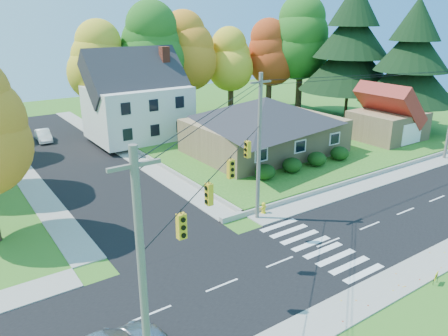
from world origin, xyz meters
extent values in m
plane|color=#3D7923|center=(0.00, 0.00, 0.00)|extent=(120.00, 120.00, 0.00)
cube|color=black|center=(0.00, 0.00, 0.01)|extent=(90.00, 8.00, 0.02)
cube|color=black|center=(-8.00, 26.00, 0.01)|extent=(8.00, 44.00, 0.02)
cube|color=#9C9A90|center=(0.00, 5.00, 0.04)|extent=(90.00, 2.00, 0.08)
cube|color=#9C9A90|center=(0.00, -5.00, 0.04)|extent=(90.00, 2.00, 0.08)
cube|color=#3D7923|center=(13.00, 21.00, 0.25)|extent=(30.00, 30.00, 0.50)
cube|color=tan|center=(8.00, 16.00, 2.10)|extent=(14.00, 10.00, 3.20)
pyramid|color=#26262B|center=(8.00, 16.00, 4.80)|extent=(14.60, 10.60, 2.20)
cube|color=silver|center=(0.00, 28.00, 3.30)|extent=(10.00, 8.00, 5.60)
pyramid|color=#26262B|center=(0.00, 28.00, 7.30)|extent=(10.40, 8.40, 2.40)
cube|color=brown|center=(3.50, 28.00, 5.30)|extent=(0.90, 0.90, 9.60)
cube|color=tan|center=(22.00, 12.00, 2.00)|extent=(7.00, 6.00, 3.00)
pyramid|color=maroon|center=(22.00, 12.00, 4.30)|extent=(7.30, 6.30, 1.60)
cube|color=silver|center=(22.00, 8.95, 1.70)|extent=(3.20, 0.10, 2.20)
ellipsoid|color=#163A10|center=(3.00, 9.80, 1.14)|extent=(1.70, 1.70, 1.27)
ellipsoid|color=#163A10|center=(6.00, 9.80, 1.14)|extent=(1.70, 1.70, 1.27)
ellipsoid|color=#163A10|center=(9.00, 9.80, 1.14)|extent=(1.70, 1.70, 1.27)
ellipsoid|color=#163A10|center=(12.00, 9.80, 1.14)|extent=(1.70, 1.70, 1.27)
cylinder|color=#666059|center=(-14.50, -5.20, 5.00)|extent=(0.26, 0.26, 10.00)
cube|color=#666059|center=(-14.50, -5.20, 9.40)|extent=(1.60, 0.12, 0.12)
cylinder|color=#666059|center=(-1.50, 5.20, 5.00)|extent=(0.26, 0.26, 10.00)
cube|color=#666059|center=(-1.50, 5.20, 9.40)|extent=(1.60, 0.12, 0.12)
cube|color=gold|center=(-12.00, -3.20, 5.95)|extent=(0.34, 0.26, 1.00)
cube|color=gold|center=(-9.50, -1.20, 5.95)|extent=(0.26, 0.34, 1.00)
cube|color=gold|center=(-6.80, 0.95, 5.95)|extent=(0.34, 0.26, 1.00)
cube|color=gold|center=(-4.00, 3.20, 5.95)|extent=(0.26, 0.34, 1.00)
cylinder|color=black|center=(-8.00, 0.00, 6.60)|extent=(13.02, 10.43, 0.04)
cylinder|color=#3F2A19|center=(-2.00, 34.00, 3.20)|extent=(0.80, 0.80, 5.40)
sphere|color=gold|center=(-2.00, 34.00, 7.10)|extent=(6.72, 6.72, 6.72)
sphere|color=gold|center=(-2.00, 34.00, 8.78)|extent=(5.91, 5.91, 5.91)
sphere|color=gold|center=(-2.00, 34.00, 10.46)|extent=(5.11, 5.11, 5.11)
cylinder|color=#3F2A19|center=(4.00, 33.00, 3.65)|extent=(0.86, 0.86, 6.30)
sphere|color=#266B1D|center=(4.00, 33.00, 8.20)|extent=(7.84, 7.84, 7.84)
sphere|color=#266B1D|center=(4.00, 33.00, 10.16)|extent=(6.90, 6.90, 6.90)
sphere|color=#266B1D|center=(4.00, 33.00, 12.12)|extent=(5.96, 5.96, 5.96)
cylinder|color=#3F2A19|center=(10.00, 34.00, 3.43)|extent=(0.83, 0.83, 5.85)
sphere|color=orange|center=(10.00, 34.00, 7.65)|extent=(7.28, 7.28, 7.28)
sphere|color=orange|center=(10.00, 34.00, 9.47)|extent=(6.41, 6.41, 6.41)
sphere|color=orange|center=(10.00, 34.00, 11.29)|extent=(5.53, 5.53, 5.53)
cylinder|color=#3F2A19|center=(16.00, 33.00, 2.98)|extent=(0.77, 0.77, 4.95)
sphere|color=gold|center=(16.00, 33.00, 6.55)|extent=(6.16, 6.16, 6.16)
sphere|color=gold|center=(16.00, 33.00, 8.09)|extent=(5.42, 5.42, 5.42)
sphere|color=gold|center=(16.00, 33.00, 9.63)|extent=(4.68, 4.68, 4.68)
cylinder|color=#3F2A19|center=(22.00, 32.00, 3.20)|extent=(0.80, 0.80, 5.40)
sphere|color=#B13A16|center=(22.00, 32.00, 7.10)|extent=(6.72, 6.72, 6.72)
sphere|color=#B13A16|center=(22.00, 32.00, 8.78)|extent=(5.91, 5.91, 5.91)
sphere|color=#B13A16|center=(22.00, 32.00, 10.46)|extent=(5.11, 5.11, 5.11)
cylinder|color=#3F2A19|center=(26.00, 30.00, 3.88)|extent=(0.89, 0.89, 6.75)
sphere|color=#266B1D|center=(26.00, 30.00, 8.75)|extent=(8.40, 8.40, 8.40)
sphere|color=#266B1D|center=(26.00, 30.00, 10.85)|extent=(7.39, 7.39, 7.39)
sphere|color=#266B1D|center=(26.00, 30.00, 12.95)|extent=(6.38, 6.38, 6.38)
cylinder|color=#3F2A19|center=(27.00, 22.00, 1.94)|extent=(0.40, 0.40, 2.88)
cone|color=black|center=(27.00, 22.00, 7.38)|extent=(12.80, 12.80, 6.72)
cone|color=black|center=(27.00, 22.00, 11.22)|extent=(9.60, 9.60, 6.08)
cone|color=black|center=(27.00, 22.00, 14.74)|extent=(6.40, 6.40, 5.44)
cylinder|color=#3F2A19|center=(28.00, 14.00, 1.76)|extent=(0.40, 0.40, 2.52)
cone|color=black|center=(28.00, 14.00, 6.52)|extent=(11.20, 11.20, 5.88)
cone|color=black|center=(28.00, 14.00, 9.88)|extent=(8.40, 8.40, 5.32)
cone|color=black|center=(28.00, 14.00, 12.96)|extent=(5.60, 5.60, 4.76)
imported|color=white|center=(-8.87, 34.03, 0.66)|extent=(1.66, 4.00, 1.29)
cylinder|color=gold|center=(-0.66, 5.52, 0.05)|extent=(0.39, 0.39, 0.11)
cylinder|color=gold|center=(-0.66, 5.52, 0.38)|extent=(0.26, 0.26, 0.60)
sphere|color=gold|center=(-0.66, 5.52, 0.74)|extent=(0.28, 0.28, 0.28)
cylinder|color=gold|center=(-0.66, 5.52, 0.49)|extent=(0.51, 0.23, 0.13)
cylinder|color=black|center=(1.11, -6.23, 0.22)|extent=(0.02, 0.02, 0.44)
cylinder|color=black|center=(1.50, -6.23, 0.22)|extent=(0.02, 0.02, 0.44)
cube|color=yellow|center=(1.31, -6.23, 0.48)|extent=(0.52, 0.17, 0.35)
camera|label=1|loc=(-18.95, -16.08, 13.37)|focal=35.00mm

